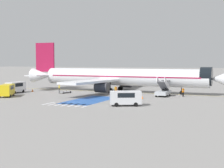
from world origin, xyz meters
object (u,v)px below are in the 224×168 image
Objects in this scene: fuel_tanker at (131,80)px; airliner at (120,77)px; ground_crew_3 at (59,88)px; traffic_cone_0 at (142,97)px; service_van_2 at (125,97)px; ground_crew_1 at (183,91)px; traffic_cone_2 at (116,92)px; traffic_cone_1 at (32,90)px; ground_crew_0 at (115,90)px; ground_crew_2 at (116,90)px; boarding_stairs_forward at (163,91)px; service_van_0 at (7,89)px; service_van_1 at (16,87)px; baggage_cart at (65,92)px.

airliner is at bearing -161.78° from fuel_tanker.
airliner reaches higher than ground_crew_3.
service_van_2 is at bearing -86.73° from traffic_cone_0.
service_van_2 is 2.92× the size of ground_crew_1.
traffic_cone_1 is at bearing -171.61° from traffic_cone_2.
ground_crew_2 is (0.62, -1.14, 0.06)m from ground_crew_0.
traffic_cone_1 is (-33.73, -3.37, -0.71)m from ground_crew_1.
boarding_stairs_forward reaches higher than traffic_cone_2.
fuel_tanker reaches higher than service_van_2.
ground_crew_0 is 1.30m from ground_crew_2.
ground_crew_3 reaches higher than traffic_cone_1.
airliner is 74.99× the size of traffic_cone_2.
ground_crew_3 is (3.58, 12.94, -0.49)m from service_van_0.
ground_crew_0 is at bearing -168.03° from service_van_1.
fuel_tanker is 25.50m from ground_crew_3.
service_van_2 is 2.95× the size of ground_crew_0.
ground_crew_2 is at bearing -67.21° from traffic_cone_2.
service_van_1 is 9.58m from ground_crew_3.
ground_crew_0 is at bearing 0.75° from service_van_2.
baggage_cart is 11.30m from traffic_cone_2.
ground_crew_3 reaches higher than traffic_cone_0.
fuel_tanker is 34.33m from service_van_1.
ground_crew_1 is at bearing 45.77° from traffic_cone_0.
ground_crew_3 is at bearing -71.78° from airliner.
ground_crew_1 is (31.68, 13.84, -0.41)m from service_van_0.
boarding_stairs_forward is 30.76m from service_van_0.
ground_crew_3 is at bearing 23.67° from traffic_cone_1.
traffic_cone_1 is 19.85m from traffic_cone_2.
ground_crew_2 is 20.53m from traffic_cone_1.
boarding_stairs_forward is 10.33m from traffic_cone_2.
service_van_1 is at bearing 45.36° from service_van_2.
ground_crew_0 is 2.88× the size of traffic_cone_1.
ground_crew_2 is at bearing 2.31° from traffic_cone_1.
service_van_0 is 3.09× the size of ground_crew_0.
ground_crew_0 is at bearing 11.15° from airliner.
traffic_cone_0 is at bearing -24.13° from service_van_2.
service_van_0 is 21.74m from ground_crew_0.
ground_crew_1 is at bearing 1.93° from traffic_cone_2.
traffic_cone_1 is at bearing -139.43° from ground_crew_0.
traffic_cone_1 is (-29.93, -2.52, -0.67)m from boarding_stairs_forward.
boarding_stairs_forward is at bearing 65.98° from traffic_cone_0.
boarding_stairs_forward is 3.24× the size of ground_crew_3.
service_van_2 is 23.47m from baggage_cart.
boarding_stairs_forward is 15.86m from service_van_2.
airliner is 27.31× the size of ground_crew_0.
ground_crew_0 is at bearing -177.13° from boarding_stairs_forward.
boarding_stairs_forward is 8.27× the size of traffic_cone_2.
fuel_tanker reaches higher than ground_crew_1.
ground_crew_1 is 3.25× the size of traffic_cone_0.
service_van_1 is at bearing 135.21° from ground_crew_2.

